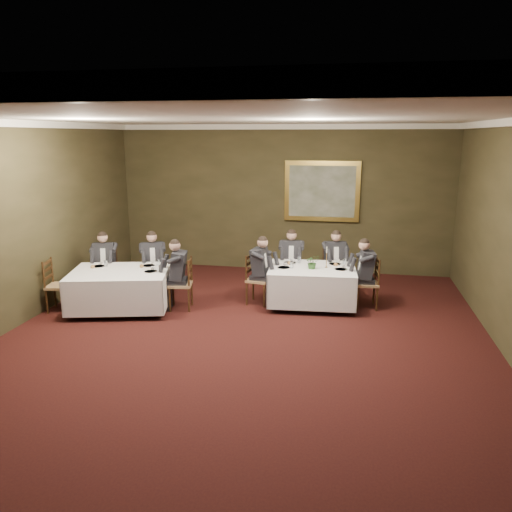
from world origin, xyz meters
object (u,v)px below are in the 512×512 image
(table_second, at_px, (120,287))
(painting, at_px, (322,191))
(diner_main_backright, at_px, (334,270))
(chair_sec_endright, at_px, (181,294))
(diner_sec_backright, at_px, (153,271))
(diner_sec_backleft, at_px, (106,271))
(chair_sec_backright, at_px, (154,281))
(chair_main_backleft, at_px, (291,278))
(chair_sec_endleft, at_px, (60,296))
(chair_main_endright, at_px, (367,293))
(chair_sec_backleft, at_px, (107,282))
(table_main, at_px, (312,283))
(diner_main_backleft, at_px, (291,268))
(diner_main_endright, at_px, (367,282))
(chair_main_endleft, at_px, (258,289))
(centerpiece, at_px, (312,261))
(chair_main_backright, at_px, (333,280))
(candlestick, at_px, (326,260))
(diner_sec_endright, at_px, (180,283))
(diner_main_endleft, at_px, (259,278))

(table_second, bearing_deg, painting, 44.16)
(diner_main_backright, bearing_deg, chair_sec_endright, 12.42)
(chair_sec_endright, bearing_deg, diner_sec_backright, 39.34)
(diner_sec_backleft, xyz_separation_m, chair_sec_backright, (0.94, 0.24, -0.23))
(chair_main_backleft, relative_size, chair_sec_endleft, 1.00)
(chair_main_endright, bearing_deg, chair_sec_backleft, 85.36)
(table_main, distance_m, diner_main_backleft, 0.96)
(chair_main_endright, height_order, chair_sec_endleft, same)
(diner_main_backright, bearing_deg, diner_main_endright, 113.08)
(diner_main_backright, bearing_deg, chair_main_endleft, 17.14)
(diner_main_endright, bearing_deg, centerpiece, 91.03)
(diner_main_backleft, bearing_deg, table_main, 117.32)
(centerpiece, bearing_deg, chair_main_endright, 7.76)
(chair_main_backleft, bearing_deg, centerpiece, 115.14)
(diner_main_endright, relative_size, diner_sec_backright, 1.00)
(diner_sec_backleft, height_order, chair_sec_endright, diner_sec_backleft)
(chair_sec_backleft, bearing_deg, chair_main_backright, 178.33)
(chair_sec_backleft, relative_size, diner_sec_backright, 0.74)
(chair_main_endleft, distance_m, candlestick, 1.47)
(diner_sec_backleft, xyz_separation_m, diner_sec_endright, (1.79, -0.51, 0.00))
(chair_main_backleft, bearing_deg, chair_sec_endright, 33.02)
(diner_main_endright, distance_m, centerpiece, 1.12)
(diner_main_endleft, height_order, chair_sec_endleft, diner_main_endleft)
(diner_sec_endright, relative_size, centerpiece, 4.77)
(chair_sec_endleft, xyz_separation_m, candlestick, (4.93, 1.25, 0.64))
(diner_main_backleft, bearing_deg, chair_sec_backleft, 9.81)
(table_second, relative_size, chair_main_endleft, 2.08)
(chair_sec_backleft, height_order, diner_sec_backleft, diner_sec_backleft)
(chair_sec_backright, bearing_deg, chair_main_backleft, 171.55)
(diner_sec_backright, relative_size, diner_sec_endright, 1.00)
(table_second, relative_size, diner_main_endright, 1.55)
(diner_main_endright, distance_m, candlestick, 0.88)
(chair_main_backright, height_order, chair_sec_backleft, same)
(painting, bearing_deg, centerpiece, -89.88)
(table_second, relative_size, chair_main_backleft, 2.08)
(table_main, xyz_separation_m, chair_main_backleft, (-0.50, 0.83, -0.17))
(centerpiece, bearing_deg, chair_sec_endright, -166.75)
(centerpiece, bearing_deg, chair_sec_backleft, -179.30)
(table_second, height_order, chair_sec_endleft, chair_sec_endleft)
(chair_main_backleft, relative_size, painting, 0.57)
(diner_sec_backright, bearing_deg, candlestick, 156.67)
(chair_main_backleft, xyz_separation_m, diner_sec_backright, (-2.79, -0.73, 0.23))
(painting, bearing_deg, diner_sec_backright, -143.46)
(diner_main_backright, bearing_deg, chair_sec_backright, -4.06)
(chair_main_backleft, height_order, chair_sec_endright, same)
(chair_main_backleft, bearing_deg, chair_main_endright, 149.76)
(table_main, distance_m, diner_main_endleft, 1.05)
(diner_main_endleft, xyz_separation_m, diner_sec_backright, (-2.25, 0.16, 0.00))
(chair_main_backright, relative_size, chair_sec_endright, 1.00)
(diner_main_endright, distance_m, painting, 3.04)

